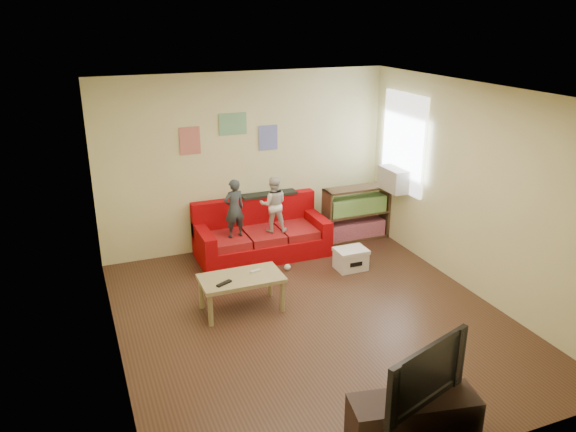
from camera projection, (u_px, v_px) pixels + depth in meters
name	position (u px, v px, depth m)	size (l,w,h in m)	color
room_shell	(314.00, 214.00, 6.35)	(4.52, 5.02, 2.72)	#472C1F
sofa	(261.00, 236.00, 8.53)	(1.96, 0.90, 0.86)	#A70509
child_a	(234.00, 209.00, 8.04)	(0.32, 0.21, 0.87)	#2D363A
child_b	(273.00, 204.00, 8.25)	(0.41, 0.32, 0.84)	silver
coffee_table	(241.00, 281.00, 6.87)	(1.01, 0.56, 0.46)	tan
remote	(224.00, 283.00, 6.66)	(0.21, 0.05, 0.02)	black
game_controller	(255.00, 271.00, 6.96)	(0.13, 0.04, 0.03)	silver
bookshelf	(356.00, 216.00, 9.08)	(1.09, 0.33, 0.87)	#4B3723
window	(403.00, 143.00, 8.46)	(0.04, 1.08, 1.48)	white
ac_unit	(394.00, 179.00, 8.61)	(0.28, 0.55, 0.35)	#B7B2A3
artwork_left	(190.00, 141.00, 8.08)	(0.30, 0.01, 0.40)	#D87266
artwork_center	(233.00, 124.00, 8.24)	(0.42, 0.01, 0.32)	#72B27F
artwork_right	(268.00, 138.00, 8.52)	(0.30, 0.01, 0.38)	#727FCC
file_box	(351.00, 259.00, 8.06)	(0.45, 0.34, 0.31)	white
tv_stand	(413.00, 419.00, 4.82)	(1.11, 0.37, 0.42)	black
television	(418.00, 370.00, 4.65)	(0.99, 0.13, 0.57)	black
tissue	(287.00, 267.00, 8.06)	(0.09, 0.09, 0.09)	silver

